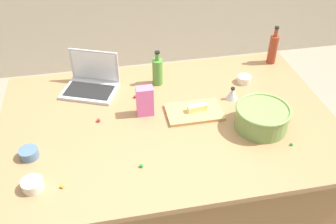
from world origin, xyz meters
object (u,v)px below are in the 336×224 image
(butter_stick_left, at_px, (197,108))
(ramekin_medium, at_px, (32,185))
(ramekin_small, at_px, (29,153))
(kitchen_timer, at_px, (232,94))
(bottle_olive, at_px, (158,71))
(laptop, at_px, (91,82))
(mixing_bowl_large, at_px, (262,117))
(cutting_board, at_px, (194,112))
(ramekin_wide, at_px, (244,79))
(bottle_soy, at_px, (273,49))
(candy_bag, at_px, (145,101))

(butter_stick_left, distance_m, ramekin_medium, 0.93)
(ramekin_small, height_order, kitchen_timer, kitchen_timer)
(bottle_olive, bearing_deg, laptop, 177.55)
(mixing_bowl_large, relative_size, butter_stick_left, 2.59)
(cutting_board, bearing_deg, butter_stick_left, 0.00)
(cutting_board, height_order, butter_stick_left, butter_stick_left)
(ramekin_small, distance_m, ramekin_medium, 0.21)
(laptop, distance_m, butter_stick_left, 0.66)
(laptop, distance_m, bottle_olive, 0.40)
(ramekin_wide, xyz_separation_m, kitchen_timer, (-0.13, -0.15, 0.01))
(mixing_bowl_large, height_order, bottle_olive, bottle_olive)
(bottle_soy, bearing_deg, ramekin_small, -157.51)
(bottle_olive, relative_size, ramekin_wide, 2.58)
(ramekin_medium, xyz_separation_m, ramekin_wide, (1.21, 0.63, -0.00))
(mixing_bowl_large, distance_m, ramekin_wide, 0.43)
(ramekin_wide, bearing_deg, bottle_soy, 37.14)
(bottle_soy, xyz_separation_m, candy_bag, (-0.90, -0.39, -0.02))
(cutting_board, distance_m, candy_bag, 0.28)
(ramekin_wide, distance_m, candy_bag, 0.68)
(bottle_soy, bearing_deg, mixing_bowl_large, -117.61)
(butter_stick_left, bearing_deg, laptop, 147.82)
(laptop, relative_size, ramekin_small, 4.03)
(bottle_soy, relative_size, ramekin_wide, 3.00)
(laptop, xyz_separation_m, candy_bag, (0.28, -0.30, 0.04))
(cutting_board, relative_size, ramekin_small, 3.30)
(bottle_olive, height_order, candy_bag, bottle_olive)
(ramekin_small, bearing_deg, candy_bag, 21.03)
(ramekin_small, relative_size, kitchen_timer, 1.19)
(ramekin_small, xyz_separation_m, kitchen_timer, (1.11, 0.27, 0.01))
(laptop, height_order, butter_stick_left, laptop)
(butter_stick_left, distance_m, candy_bag, 0.29)
(mixing_bowl_large, relative_size, kitchen_timer, 3.71)
(butter_stick_left, relative_size, candy_bag, 0.65)
(ramekin_wide, bearing_deg, bottle_olive, 170.16)
(laptop, bearing_deg, kitchen_timer, -18.20)
(bottle_olive, bearing_deg, candy_bag, -112.68)
(bottle_olive, bearing_deg, ramekin_medium, -133.30)
(ramekin_small, bearing_deg, mixing_bowl_large, -0.06)
(kitchen_timer, bearing_deg, ramekin_wide, 49.40)
(mixing_bowl_large, distance_m, butter_stick_left, 0.35)
(ramekin_medium, bearing_deg, ramekin_wide, 27.65)
(ramekin_medium, bearing_deg, kitchen_timer, 24.02)
(mixing_bowl_large, xyz_separation_m, candy_bag, (-0.58, 0.23, 0.02))
(laptop, xyz_separation_m, ramekin_medium, (-0.28, -0.74, -0.02))
(bottle_soy, xyz_separation_m, ramekin_medium, (-1.47, -0.83, -0.08))
(bottle_olive, height_order, kitchen_timer, bottle_olive)
(cutting_board, xyz_separation_m, butter_stick_left, (0.02, 0.00, 0.03))
(ramekin_medium, bearing_deg, bottle_olive, 46.70)
(bottle_olive, height_order, butter_stick_left, bottle_olive)
(cutting_board, bearing_deg, kitchen_timer, 20.23)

